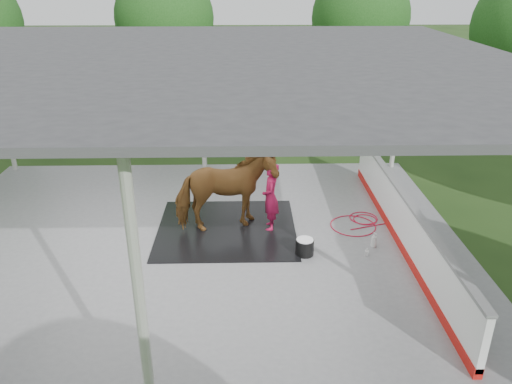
{
  "coord_description": "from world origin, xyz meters",
  "views": [
    {
      "loc": [
        1.23,
        -9.47,
        5.5
      ],
      "look_at": [
        1.46,
        0.6,
        1.05
      ],
      "focal_mm": 35.0,
      "sensor_mm": 36.0,
      "label": 1
    }
  ],
  "objects_px": {
    "wash_bucket": "(305,247)",
    "handler": "(271,197)",
    "horse": "(226,191)",
    "dasher_board": "(402,221)"
  },
  "relations": [
    {
      "from": "dasher_board",
      "to": "horse",
      "type": "bearing_deg",
      "value": 168.74
    },
    {
      "from": "handler",
      "to": "wash_bucket",
      "type": "distance_m",
      "value": 1.5
    },
    {
      "from": "dasher_board",
      "to": "wash_bucket",
      "type": "relative_size",
      "value": 20.66
    },
    {
      "from": "horse",
      "to": "handler",
      "type": "relative_size",
      "value": 1.4
    },
    {
      "from": "handler",
      "to": "horse",
      "type": "bearing_deg",
      "value": -86.83
    },
    {
      "from": "horse",
      "to": "wash_bucket",
      "type": "bearing_deg",
      "value": -141.25
    },
    {
      "from": "horse",
      "to": "handler",
      "type": "bearing_deg",
      "value": -104.85
    },
    {
      "from": "wash_bucket",
      "to": "handler",
      "type": "bearing_deg",
      "value": 119.08
    },
    {
      "from": "dasher_board",
      "to": "handler",
      "type": "bearing_deg",
      "value": 164.33
    },
    {
      "from": "wash_bucket",
      "to": "horse",
      "type": "bearing_deg",
      "value": 145.14
    }
  ]
}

